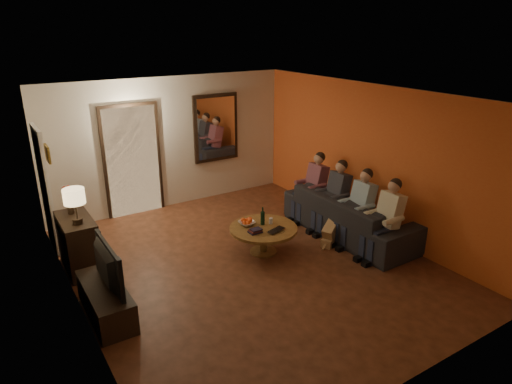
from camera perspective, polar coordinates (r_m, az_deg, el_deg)
floor at (r=7.22m, az=-0.74°, el=-9.00°), size 5.00×6.00×0.01m
ceiling at (r=6.36m, az=-0.85°, el=11.88°), size 5.00×6.00×0.01m
back_wall at (r=9.26m, az=-10.64°, el=6.01°), size 5.00×0.02×2.60m
front_wall at (r=4.63m, az=19.41°, el=-9.81°), size 5.00×0.02×2.60m
left_wall at (r=5.86m, az=-22.12°, el=-3.66°), size 0.02×6.00×2.60m
right_wall at (r=8.20m, az=14.28°, el=3.89°), size 0.02×6.00×2.60m
orange_accent at (r=8.20m, az=14.23°, el=3.88°), size 0.01×6.00×2.60m
kitchen_doorway at (r=9.05m, az=-15.17°, el=3.68°), size 1.00×0.06×2.10m
door_trim at (r=9.04m, az=-15.16°, el=3.66°), size 1.12×0.04×2.22m
fridge_glimpse at (r=9.17m, az=-13.62°, el=3.05°), size 0.45×0.03×1.70m
mirror_frame at (r=9.58m, az=-5.05°, el=7.99°), size 1.00×0.05×1.40m
mirror_glass at (r=9.56m, az=-4.96°, el=7.96°), size 0.86×0.02×1.26m
white_door at (r=8.11m, az=-24.82°, el=0.32°), size 0.06×0.85×2.04m
framed_art at (r=6.92m, az=-24.62°, el=4.38°), size 0.03×0.28×0.24m
art_canvas at (r=6.92m, az=-24.50°, el=4.40°), size 0.01×0.22×0.18m
dresser at (r=7.41m, az=-21.31°, el=-6.05°), size 0.45×0.94×0.84m
table_lamp at (r=6.94m, az=-21.64°, el=-1.65°), size 0.30×0.30×0.54m
flower_vase at (r=7.37m, az=-22.30°, el=-0.92°), size 0.14×0.14×0.44m
tv_stand at (r=6.28m, az=-18.26°, el=-12.81°), size 0.45×1.24×0.41m
tv at (r=6.03m, az=-18.78°, el=-8.82°), size 1.01×0.13×0.58m
sofa at (r=8.19m, az=11.68°, el=-2.82°), size 2.57×1.01×0.75m
person_a at (r=7.47m, az=15.98°, el=-3.64°), size 0.60×0.40×1.20m
person_b at (r=7.84m, az=12.76°, el=-2.18°), size 0.60×0.40×1.20m
person_c at (r=8.24m, az=9.85°, el=-0.85°), size 0.60×0.40×1.20m
person_d at (r=8.66m, az=7.22°, el=0.36°), size 0.60×0.40×1.20m
dog at (r=7.85m, az=9.51°, el=-4.47°), size 0.61×0.45×0.56m
coffee_table at (r=7.46m, az=0.92°, el=-5.99°), size 1.17×1.17×0.45m
bowl at (r=7.44m, az=-1.16°, el=-3.91°), size 0.26×0.26×0.06m
oranges at (r=7.41m, az=-1.17°, el=-3.43°), size 0.20×0.20×0.08m
wine_bottle at (r=7.41m, az=0.84°, el=-2.97°), size 0.07×0.07×0.31m
wine_glass at (r=7.48m, az=1.88°, el=-3.63°), size 0.06×0.06×0.10m
book_stack at (r=7.17m, az=-0.10°, el=-4.85°), size 0.20×0.15×0.07m
laptop at (r=7.20m, az=2.83°, el=-4.93°), size 0.38×0.30×0.03m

